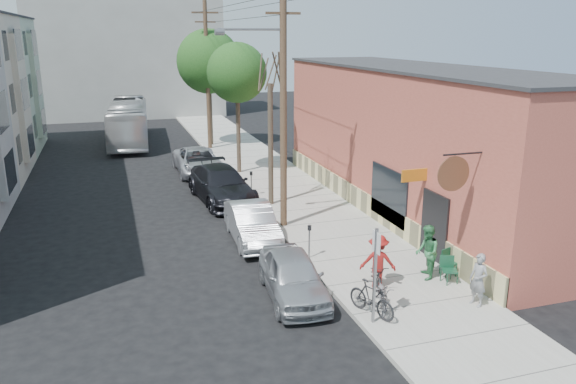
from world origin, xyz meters
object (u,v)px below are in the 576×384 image
object	(u,v)px
sign_post	(375,267)
parking_meter_far	(251,180)
car_1	(252,223)
bus	(129,122)
parking_meter_near	(309,236)
tree_leafy_far	(209,62)
utility_pole_near	(282,101)
parked_bike_a	(372,299)
tree_leafy_mid	(237,73)
parked_bike_b	(383,296)
patio_chair_b	(448,263)
car_3	(198,161)
patron_grey	(478,280)
patron_green	(427,252)
cyclist	(378,261)
tree_bare	(271,145)
patio_chair_a	(450,270)
car_2	(221,185)

from	to	relation	value
sign_post	parking_meter_far	distance (m)	13.54
car_1	bus	size ratio (longest dim) A/B	0.39
parking_meter_near	tree_leafy_far	bearing A→B (deg)	88.60
utility_pole_near	parked_bike_a	xyz separation A→B (m)	(0.10, -8.34, -4.75)
parked_bike_a	tree_leafy_mid	bearing A→B (deg)	67.14
tree_leafy_far	parked_bike_b	world-z (taller)	tree_leafy_far
bus	patio_chair_b	bearing A→B (deg)	-68.63
parked_bike_a	bus	distance (m)	30.86
car_3	utility_pole_near	bearing A→B (deg)	-80.36
parking_meter_far	car_1	xyz separation A→B (m)	(-1.45, -5.85, -0.24)
parking_meter_near	patron_grey	size ratio (longest dim) A/B	0.76
bus	patron_green	bearing A→B (deg)	-70.15
parking_meter_near	car_3	world-z (taller)	car_3
patron_grey	cyclist	bearing A→B (deg)	-145.88
parking_meter_far	parked_bike_a	world-z (taller)	parking_meter_far
tree_bare	tree_leafy_far	size ratio (longest dim) A/B	0.69
parking_meter_far	bus	distance (m)	18.02
patron_green	parking_meter_far	bearing A→B (deg)	-143.12
tree_leafy_mid	patron_grey	world-z (taller)	tree_leafy_mid
patio_chair_b	parking_meter_near	bearing A→B (deg)	121.58
tree_leafy_mid	patio_chair_a	world-z (taller)	tree_leafy_mid
tree_leafy_far	patron_green	xyz separation A→B (m)	(2.54, -25.42, -5.02)
parking_meter_near	patron_green	bearing A→B (deg)	-42.61
sign_post	cyclist	size ratio (longest dim) A/B	1.58
tree_bare	cyclist	world-z (taller)	tree_bare
parking_meter_near	tree_bare	xyz separation A→B (m)	(0.55, 6.89, 2.01)
parked_bike_a	car_3	size ratio (longest dim) A/B	0.32
parking_meter_far	patio_chair_b	size ratio (longest dim) A/B	1.41
patio_chair_a	cyclist	xyz separation A→B (m)	(-2.39, 0.41, 0.44)
car_3	tree_leafy_mid	bearing A→B (deg)	-23.19
tree_leafy_far	patio_chair_a	distance (m)	26.72
sign_post	cyclist	xyz separation A→B (m)	(1.14, 2.03, -0.80)
tree_leafy_far	parked_bike_a	size ratio (longest dim) A/B	4.85
parking_meter_far	utility_pole_near	bearing A→B (deg)	-88.31
parked_bike_a	patio_chair_a	bearing A→B (deg)	-2.34
car_2	cyclist	bearing A→B (deg)	-82.05
parking_meter_far	parked_bike_b	bearing A→B (deg)	-86.80
tree_leafy_mid	patio_chair_a	bearing A→B (deg)	-79.76
parking_meter_far	bus	bearing A→B (deg)	106.53
tree_leafy_mid	car_2	xyz separation A→B (m)	(-2.06, -5.08, -5.02)
parking_meter_near	parked_bike_b	xyz separation A→B (m)	(0.72, -4.35, -0.42)
parked_bike_b	bus	xyz separation A→B (m)	(-5.84, 30.14, 1.02)
cyclist	car_3	bearing A→B (deg)	-55.94
tree_bare	car_1	distance (m)	5.18
cyclist	parked_bike_b	size ratio (longest dim) A/B	1.11
parked_bike_a	car_2	world-z (taller)	car_2
tree_leafy_far	sign_post	bearing A→B (deg)	-90.93
tree_leafy_far	patio_chair_b	distance (m)	26.26
sign_post	parking_meter_near	size ratio (longest dim) A/B	2.26
patio_chair_a	car_2	xyz separation A→B (m)	(-5.14, 11.95, 0.25)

